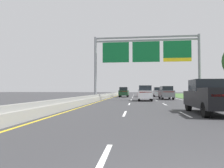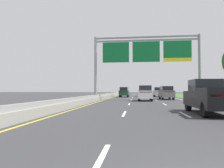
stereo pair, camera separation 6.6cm
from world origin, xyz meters
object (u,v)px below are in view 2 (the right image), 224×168
Objects in this scene: car_darkgreen_left_lane_suv at (124,92)px; car_silver_right_lane_suv at (158,92)px; car_red_centre_lane_sedan at (142,93)px; pickup_truck_black at (209,97)px; overhead_sign_gantry at (146,54)px; car_grey_right_lane_suv at (166,93)px; car_white_centre_lane_suv at (145,93)px.

car_darkgreen_left_lane_suv is 1.00× the size of car_silver_right_lane_suv.
car_silver_right_lane_suv is at bearing -89.84° from car_red_centre_lane_sedan.
pickup_truck_black reaches higher than car_silver_right_lane_suv.
overhead_sign_gantry is at bearing 170.63° from car_silver_right_lane_suv.
car_grey_right_lane_suv is 13.24m from car_silver_right_lane_suv.
overhead_sign_gantry is 7.84m from car_grey_right_lane_suv.
car_darkgreen_left_lane_suv is at bearing 128.48° from car_red_centre_lane_sedan.
overhead_sign_gantry is at bearing -17.38° from car_white_centre_lane_suv.
car_grey_right_lane_suv is at bearing 52.40° from overhead_sign_gantry.
car_grey_right_lane_suv is (0.25, 20.46, 0.02)m from pickup_truck_black.
car_red_centre_lane_sedan is (-3.54, 0.03, -0.28)m from car_silver_right_lane_suv.
car_grey_right_lane_suv is 1.00× the size of car_white_centre_lane_suv.
car_white_centre_lane_suv is 1.00× the size of car_darkgreen_left_lane_suv.
overhead_sign_gantry is 3.17× the size of car_grey_right_lane_suv.
pickup_truck_black is 1.14× the size of car_darkgreen_left_lane_suv.
car_white_centre_lane_suv is at bearing -179.67° from car_red_centre_lane_sedan.
car_white_centre_lane_suv is 1.07× the size of car_red_centre_lane_sedan.
overhead_sign_gantry is 3.41× the size of car_red_centre_lane_sedan.
pickup_truck_black is at bearing -178.82° from car_silver_right_lane_suv.
car_white_centre_lane_suv and car_darkgreen_left_lane_suv have the same top height.
car_silver_right_lane_suv is (0.29, 33.69, 0.02)m from pickup_truck_black.
car_darkgreen_left_lane_suv is 4.97m from car_red_centre_lane_sedan.
pickup_truck_black is 20.46m from car_grey_right_lane_suv.
car_grey_right_lane_suv is 1.00× the size of car_silver_right_lane_suv.
car_grey_right_lane_suv is 6.16m from car_white_centre_lane_suv.
pickup_truck_black is 33.88m from car_red_centre_lane_sedan.
overhead_sign_gantry is at bearing -179.07° from car_red_centre_lane_sedan.
car_darkgreen_left_lane_suv is (-3.82, 15.22, 0.00)m from car_white_centre_lane_suv.
pickup_truck_black reaches higher than car_darkgreen_left_lane_suv.
pickup_truck_black is 15.82m from car_white_centre_lane_suv.
car_white_centre_lane_suv is 18.59m from car_silver_right_lane_suv.
car_grey_right_lane_suv is 12.63m from car_darkgreen_left_lane_suv.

